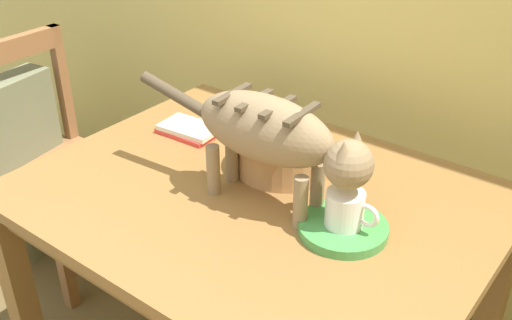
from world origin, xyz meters
TOP-DOWN VIEW (x-y plane):
  - dining_table at (0.08, 1.33)m, footprint 1.24×0.96m
  - cat at (0.15, 1.31)m, footprint 0.70×0.16m
  - saucer_bowl at (0.36, 1.31)m, footprint 0.22×0.22m
  - coffee_mug at (0.36, 1.31)m, footprint 0.14×0.09m
  - magazine at (-0.13, 1.64)m, footprint 0.27×0.23m
  - book_stack at (-0.30, 1.47)m, footprint 0.20×0.13m
  - wicker_basket at (0.06, 1.48)m, footprint 0.28×0.28m
  - wooden_chair_near at (-0.93, 1.36)m, footprint 0.43×0.43m

SIDE VIEW (x-z plane):
  - wooden_chair_near at x=-0.93m, z-range -0.01..0.92m
  - dining_table at x=0.08m, z-range 0.28..1.02m
  - magazine at x=-0.13m, z-range 0.74..0.75m
  - saucer_bowl at x=0.36m, z-range 0.74..0.76m
  - book_stack at x=-0.30m, z-range 0.74..0.77m
  - wicker_basket at x=0.06m, z-range 0.74..0.83m
  - coffee_mug at x=0.36m, z-range 0.76..0.85m
  - cat at x=0.15m, z-range 0.79..1.10m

